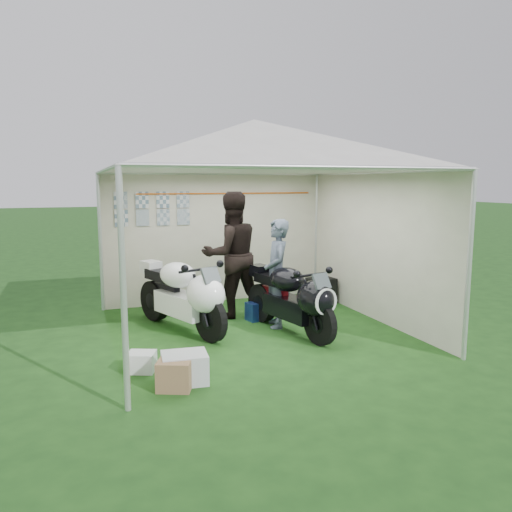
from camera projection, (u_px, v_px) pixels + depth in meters
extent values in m
plane|color=#1B4116|center=(254.00, 331.00, 7.28)|extent=(80.00, 80.00, 0.00)
cylinder|color=silver|center=(123.00, 292.00, 4.57)|extent=(0.06, 0.06, 2.30)
cylinder|color=silver|center=(469.00, 267.00, 5.93)|extent=(0.06, 0.06, 2.30)
cylinder|color=silver|center=(101.00, 243.00, 8.29)|extent=(0.06, 0.06, 2.30)
cylinder|color=silver|center=(316.00, 234.00, 9.65)|extent=(0.06, 0.06, 2.30)
cube|color=silver|center=(217.00, 238.00, 8.97)|extent=(4.00, 0.02, 2.30)
cube|color=silver|center=(109.00, 260.00, 6.43)|extent=(0.02, 4.00, 2.30)
cube|color=silver|center=(374.00, 247.00, 7.79)|extent=(0.02, 4.00, 2.30)
pyramid|color=silver|center=(254.00, 145.00, 6.89)|extent=(5.66, 5.66, 0.70)
cube|color=#99A5B7|center=(121.00, 200.00, 8.29)|extent=(0.22, 0.02, 0.28)
cube|color=#99A5B7|center=(142.00, 200.00, 8.41)|extent=(0.22, 0.02, 0.28)
cube|color=#99A5B7|center=(163.00, 200.00, 8.53)|extent=(0.22, 0.01, 0.28)
cube|color=#99A5B7|center=(183.00, 200.00, 8.65)|extent=(0.22, 0.01, 0.28)
cube|color=#99A5B7|center=(121.00, 218.00, 8.33)|extent=(0.22, 0.02, 0.28)
cube|color=#99A5B7|center=(143.00, 218.00, 8.45)|extent=(0.22, 0.01, 0.28)
cube|color=#99A5B7|center=(163.00, 217.00, 8.57)|extent=(0.22, 0.02, 0.28)
cube|color=#99A5B7|center=(183.00, 217.00, 8.69)|extent=(0.22, 0.01, 0.28)
cylinder|color=#D8590C|center=(227.00, 193.00, 8.89)|extent=(3.20, 0.02, 0.02)
cylinder|color=black|center=(211.00, 319.00, 6.73)|extent=(0.33, 0.62, 0.63)
cylinder|color=black|center=(155.00, 300.00, 7.81)|extent=(0.38, 0.64, 0.63)
cube|color=white|center=(182.00, 304.00, 7.22)|extent=(0.70, 1.05, 0.31)
ellipsoid|color=white|center=(206.00, 294.00, 6.76)|extent=(0.67, 0.76, 0.52)
ellipsoid|color=white|center=(178.00, 275.00, 7.23)|extent=(0.67, 0.77, 0.37)
cube|color=black|center=(163.00, 275.00, 7.55)|extent=(0.48, 0.68, 0.15)
cube|color=white|center=(151.00, 267.00, 7.79)|extent=(0.33, 0.38, 0.19)
cube|color=black|center=(167.00, 288.00, 7.50)|extent=(0.31, 0.57, 0.10)
cube|color=#3F474C|center=(211.00, 275.00, 6.62)|extent=(0.29, 0.23, 0.22)
cylinder|color=black|center=(320.00, 323.00, 6.60)|extent=(0.23, 0.60, 0.59)
cylinder|color=black|center=(262.00, 303.00, 7.75)|extent=(0.28, 0.61, 0.59)
cube|color=black|center=(291.00, 307.00, 7.12)|extent=(0.53, 0.99, 0.30)
ellipsoid|color=black|center=(315.00, 299.00, 6.64)|extent=(0.56, 0.67, 0.49)
ellipsoid|color=black|center=(287.00, 279.00, 7.15)|extent=(0.56, 0.69, 0.35)
cube|color=black|center=(271.00, 279.00, 7.48)|extent=(0.38, 0.63, 0.14)
cube|color=black|center=(259.00, 271.00, 7.74)|extent=(0.28, 0.34, 0.18)
cube|color=maroon|center=(275.00, 291.00, 7.42)|extent=(0.22, 0.55, 0.10)
cube|color=#3F474C|center=(322.00, 281.00, 6.50)|extent=(0.26, 0.19, 0.21)
cylinder|color=white|center=(326.00, 302.00, 6.46)|extent=(0.35, 0.10, 0.35)
cube|color=#2648B2|center=(259.00, 311.00, 7.85)|extent=(0.42, 0.32, 0.28)
imported|color=black|center=(231.00, 255.00, 7.95)|extent=(1.04, 0.85, 2.00)
imported|color=slate|center=(277.00, 273.00, 7.40)|extent=(0.51, 0.66, 1.62)
cube|color=black|center=(321.00, 291.00, 8.92)|extent=(0.48, 0.40, 0.45)
cube|color=silver|center=(185.00, 368.00, 5.38)|extent=(0.52, 0.42, 0.32)
cube|color=#8C6847|center=(175.00, 374.00, 5.23)|extent=(0.46, 0.46, 0.31)
cube|color=silver|center=(141.00, 362.00, 5.70)|extent=(0.38, 0.35, 0.22)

